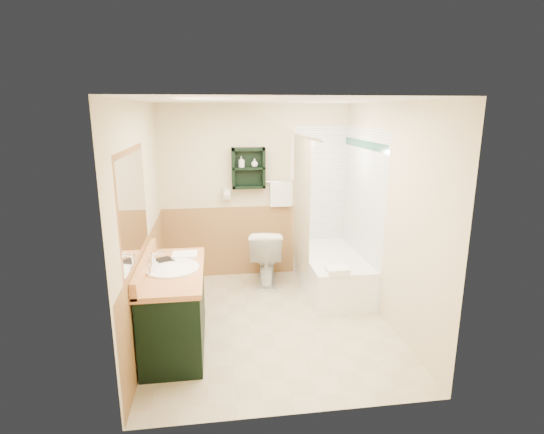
% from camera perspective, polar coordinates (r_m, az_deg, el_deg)
% --- Properties ---
extents(floor, '(3.00, 3.00, 0.00)m').
position_cam_1_polar(floor, '(4.90, -0.31, -13.95)').
color(floor, '#C2B28D').
rests_on(floor, ground).
extents(back_wall, '(2.60, 0.04, 2.40)m').
position_cam_1_polar(back_wall, '(5.93, -2.28, 3.40)').
color(back_wall, '#FFF5C7').
rests_on(back_wall, ground).
extents(left_wall, '(0.04, 3.00, 2.40)m').
position_cam_1_polar(left_wall, '(4.48, -17.30, -0.78)').
color(left_wall, '#FFF5C7').
rests_on(left_wall, ground).
extents(right_wall, '(0.04, 3.00, 2.40)m').
position_cam_1_polar(right_wall, '(4.81, 15.46, 0.33)').
color(right_wall, '#FFF5C7').
rests_on(right_wall, ground).
extents(ceiling, '(2.60, 3.00, 0.04)m').
position_cam_1_polar(ceiling, '(4.32, -0.36, 15.67)').
color(ceiling, white).
rests_on(ceiling, back_wall).
extents(wainscot_left, '(2.98, 2.98, 1.00)m').
position_cam_1_polar(wainscot_left, '(4.70, -16.25, -9.04)').
color(wainscot_left, '#A77E43').
rests_on(wainscot_left, left_wall).
extents(wainscot_back, '(2.58, 2.58, 1.00)m').
position_cam_1_polar(wainscot_back, '(6.07, -2.18, -3.17)').
color(wainscot_back, '#A77E43').
rests_on(wainscot_back, back_wall).
extents(mirror_frame, '(1.30, 1.30, 1.00)m').
position_cam_1_polar(mirror_frame, '(3.88, -18.15, 1.46)').
color(mirror_frame, brown).
rests_on(mirror_frame, left_wall).
extents(mirror_glass, '(1.20, 1.20, 0.90)m').
position_cam_1_polar(mirror_glass, '(3.88, -18.07, 1.46)').
color(mirror_glass, white).
rests_on(mirror_glass, left_wall).
extents(tile_right, '(1.50, 1.50, 2.10)m').
position_cam_1_polar(tile_right, '(5.50, 11.94, 0.65)').
color(tile_right, white).
rests_on(tile_right, right_wall).
extents(tile_back, '(0.95, 0.95, 2.10)m').
position_cam_1_polar(tile_back, '(6.10, 7.41, 2.16)').
color(tile_back, white).
rests_on(tile_back, back_wall).
extents(tile_accent, '(1.50, 1.50, 0.10)m').
position_cam_1_polar(tile_accent, '(5.37, 12.30, 9.50)').
color(tile_accent, '#164D37').
rests_on(tile_accent, right_wall).
extents(wall_shelf, '(0.45, 0.15, 0.55)m').
position_cam_1_polar(wall_shelf, '(5.75, -3.19, 6.58)').
color(wall_shelf, black).
rests_on(wall_shelf, back_wall).
extents(hair_dryer, '(0.10, 0.24, 0.18)m').
position_cam_1_polar(hair_dryer, '(5.82, -6.11, 3.12)').
color(hair_dryer, silver).
rests_on(hair_dryer, back_wall).
extents(towel_bar, '(0.40, 0.06, 0.40)m').
position_cam_1_polar(towel_bar, '(5.88, 1.18, 4.80)').
color(towel_bar, white).
rests_on(towel_bar, back_wall).
extents(curtain_rod, '(0.03, 1.60, 0.03)m').
position_cam_1_polar(curtain_rod, '(5.16, 4.48, 10.71)').
color(curtain_rod, silver).
rests_on(curtain_rod, back_wall).
extents(shower_curtain, '(1.05, 1.05, 1.70)m').
position_cam_1_polar(shower_curtain, '(5.44, 3.92, 1.86)').
color(shower_curtain, '#C2B692').
rests_on(shower_curtain, curtain_rod).
extents(vanity, '(0.59, 1.28, 0.81)m').
position_cam_1_polar(vanity, '(4.40, -12.95, -11.79)').
color(vanity, black).
rests_on(vanity, ground).
extents(bathtub, '(0.74, 1.50, 0.49)m').
position_cam_1_polar(bathtub, '(5.68, 7.98, -7.28)').
color(bathtub, white).
rests_on(bathtub, ground).
extents(toilet, '(0.54, 0.83, 0.76)m').
position_cam_1_polar(toilet, '(5.78, -0.80, -5.29)').
color(toilet, white).
rests_on(toilet, ground).
extents(counter_towel, '(0.26, 0.20, 0.04)m').
position_cam_1_polar(counter_towel, '(4.54, -11.64, -5.04)').
color(counter_towel, white).
rests_on(counter_towel, vanity).
extents(vanity_book, '(0.15, 0.09, 0.22)m').
position_cam_1_polar(vanity_book, '(4.39, -15.29, -4.73)').
color(vanity_book, black).
rests_on(vanity_book, vanity).
extents(tub_towel, '(0.24, 0.20, 0.07)m').
position_cam_1_polar(tub_towel, '(4.95, 8.78, -7.11)').
color(tub_towel, white).
rests_on(tub_towel, bathtub).
extents(soap_bottle_a, '(0.09, 0.16, 0.07)m').
position_cam_1_polar(soap_bottle_a, '(5.74, -4.15, 7.04)').
color(soap_bottle_a, white).
rests_on(soap_bottle_a, wall_shelf).
extents(soap_bottle_b, '(0.10, 0.12, 0.09)m').
position_cam_1_polar(soap_bottle_b, '(5.75, -2.37, 7.18)').
color(soap_bottle_b, white).
rests_on(soap_bottle_b, wall_shelf).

